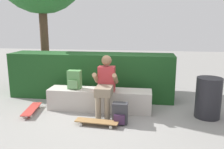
{
  "coord_description": "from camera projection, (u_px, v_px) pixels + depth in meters",
  "views": [
    {
      "loc": [
        0.99,
        -4.49,
        1.83
      ],
      "look_at": [
        0.25,
        0.38,
        0.77
      ],
      "focal_mm": 37.71,
      "sensor_mm": 36.0,
      "label": 1
    }
  ],
  "objects": [
    {
      "name": "trash_bin",
      "position": [
        208.0,
        98.0,
        4.63
      ],
      "size": [
        0.49,
        0.49,
        0.81
      ],
      "color": "#232328",
      "rests_on": "ground"
    },
    {
      "name": "bench_main",
      "position": [
        100.0,
        100.0,
        5.08
      ],
      "size": [
        2.22,
        0.48,
        0.45
      ],
      "color": "#B7AFA6",
      "rests_on": "ground"
    },
    {
      "name": "skateboard_beside_bench",
      "position": [
        32.0,
        109.0,
        4.93
      ],
      "size": [
        0.33,
        0.82,
        0.09
      ],
      "color": "#BC3833",
      "rests_on": "ground"
    },
    {
      "name": "hedge_row",
      "position": [
        91.0,
        75.0,
        5.92
      ],
      "size": [
        4.05,
        0.77,
        1.11
      ],
      "color": "#1A451D",
      "rests_on": "ground"
    },
    {
      "name": "person_skater",
      "position": [
        105.0,
        83.0,
        4.75
      ],
      "size": [
        0.49,
        0.62,
        1.2
      ],
      "color": "#B73338",
      "rests_on": "ground"
    },
    {
      "name": "skateboard_near_person",
      "position": [
        97.0,
        122.0,
        4.31
      ],
      "size": [
        0.81,
        0.26,
        0.09
      ],
      "color": "olive",
      "rests_on": "ground"
    },
    {
      "name": "ground_plane",
      "position": [
        97.0,
        114.0,
        4.87
      ],
      "size": [
        24.0,
        24.0,
        0.0
      ],
      "primitive_type": "plane",
      "color": "gray"
    },
    {
      "name": "backpack_on_ground",
      "position": [
        120.0,
        114.0,
        4.37
      ],
      "size": [
        0.28,
        0.23,
        0.4
      ],
      "color": "#333338",
      "rests_on": "ground"
    },
    {
      "name": "backpack_on_bench",
      "position": [
        74.0,
        80.0,
        5.06
      ],
      "size": [
        0.28,
        0.23,
        0.4
      ],
      "color": "#51894C",
      "rests_on": "bench_main"
    }
  ]
}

